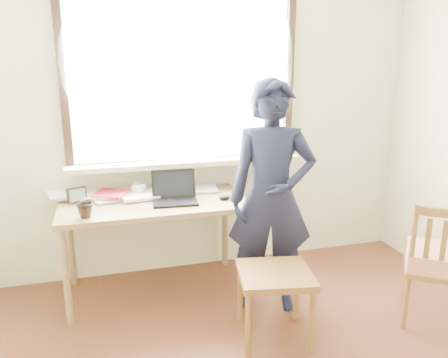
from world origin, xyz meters
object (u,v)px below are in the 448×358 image
object	(u,v)px
mug_dark	(85,210)
side_chair	(438,261)
laptop	(174,194)
mug_white	(139,189)
desk	(154,211)
work_chair	(275,282)
person	(271,198)

from	to	relation	value
mug_dark	side_chair	bearing A→B (deg)	-17.97
laptop	mug_white	distance (m)	0.33
desk	work_chair	xyz separation A→B (m)	(0.63, -0.79, -0.26)
desk	mug_dark	world-z (taller)	mug_dark
laptop	mug_white	size ratio (longest dim) A/B	3.02
mug_dark	side_chair	world-z (taller)	side_chair
laptop	side_chair	size ratio (longest dim) A/B	0.40
mug_white	side_chair	size ratio (longest dim) A/B	0.13
person	side_chair	bearing A→B (deg)	-11.58
work_chair	person	distance (m)	0.58
mug_white	person	size ratio (longest dim) A/B	0.07
mug_dark	desk	bearing A→B (deg)	25.92
laptop	person	bearing A→B (deg)	-31.99
work_chair	person	size ratio (longest dim) A/B	0.32
mug_white	person	xyz separation A→B (m)	(0.84, -0.62, 0.04)
mug_white	side_chair	bearing A→B (deg)	-32.37
desk	work_chair	distance (m)	1.05
desk	side_chair	xyz separation A→B (m)	(1.71, -0.94, -0.20)
mug_white	side_chair	xyz separation A→B (m)	(1.80, -1.14, -0.32)
mug_white	mug_dark	xyz separation A→B (m)	(-0.38, -0.43, 0.00)
mug_dark	person	xyz separation A→B (m)	(1.22, -0.18, 0.04)
laptop	mug_dark	distance (m)	0.65
mug_white	laptop	bearing A→B (deg)	-45.23
laptop	person	distance (m)	0.71
work_chair	side_chair	distance (m)	1.09
desk	person	distance (m)	0.87
mug_white	mug_dark	distance (m)	0.58
side_chair	person	bearing A→B (deg)	151.28
desk	mug_dark	bearing A→B (deg)	-154.08
work_chair	mug_dark	bearing A→B (deg)	152.89
desk	mug_dark	xyz separation A→B (m)	(-0.47, -0.23, 0.12)
mug_dark	mug_white	bearing A→B (deg)	48.52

